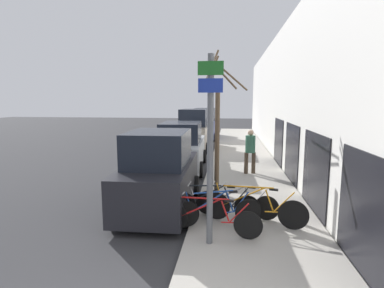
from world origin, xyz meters
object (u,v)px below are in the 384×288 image
object	(u,v)px
bicycle_3	(215,204)
street_tree	(218,129)
bicycle_0	(210,218)
pedestrian_near	(250,148)
parked_car_0	(160,174)
bicycle_2	(253,208)
bicycle_4	(236,203)
parked_car_1	(182,148)
parked_car_3	(206,125)
signpost	(210,147)
parked_car_2	(195,132)
bicycle_1	(217,211)

from	to	relation	value
bicycle_3	street_tree	bearing A→B (deg)	3.16
bicycle_0	pedestrian_near	world-z (taller)	pedestrian_near
parked_car_0	bicycle_2	bearing A→B (deg)	-25.08
pedestrian_near	parked_car_0	bearing A→B (deg)	-138.22
bicycle_4	bicycle_3	bearing A→B (deg)	114.70
bicycle_3	bicycle_4	distance (m)	0.57
parked_car_1	parked_car_3	bearing A→B (deg)	86.78
pedestrian_near	parked_car_1	bearing A→B (deg)	147.79
bicycle_0	parked_car_1	size ratio (longest dim) A/B	0.47
bicycle_3	signpost	bearing A→B (deg)	-179.29
bicycle_2	parked_car_1	size ratio (longest dim) A/B	0.51
parked_car_3	street_tree	xyz separation A→B (m)	(1.59, -14.81, 1.10)
bicycle_2	parked_car_2	distance (m)	11.97
bicycle_3	parked_car_0	distance (m)	1.93
signpost	parked_car_3	distance (m)	18.41
parked_car_2	bicycle_2	bearing A→B (deg)	-74.11
bicycle_2	parked_car_1	bearing A→B (deg)	36.33
parked_car_3	street_tree	size ratio (longest dim) A/B	0.97
bicycle_3	parked_car_0	xyz separation A→B (m)	(-1.63, 0.91, 0.49)
parked_car_1	bicycle_2	bearing A→B (deg)	-68.22
pedestrian_near	bicycle_3	bearing A→B (deg)	-116.88
signpost	street_tree	xyz separation A→B (m)	(0.01, 3.51, 0.04)
bicycle_0	parked_car_2	distance (m)	12.46
bicycle_0	street_tree	distance (m)	3.53
bicycle_0	street_tree	world-z (taller)	street_tree
bicycle_0	street_tree	xyz separation A→B (m)	(0.02, 3.09, 1.71)
street_tree	bicycle_0	bearing A→B (deg)	-90.40
bicycle_4	parked_car_2	size ratio (longest dim) A/B	0.50
bicycle_0	bicycle_3	world-z (taller)	bicycle_3
parked_car_0	street_tree	size ratio (longest dim) A/B	0.92
bicycle_2	bicycle_0	bearing A→B (deg)	137.38
parked_car_2	street_tree	xyz separation A→B (m)	(1.82, -9.23, 1.07)
bicycle_2	parked_car_0	size ratio (longest dim) A/B	0.60
bicycle_2	parked_car_1	world-z (taller)	parked_car_1
bicycle_4	street_tree	size ratio (longest dim) A/B	0.47
parked_car_2	street_tree	world-z (taller)	street_tree
parked_car_2	pedestrian_near	size ratio (longest dim) A/B	2.35
parked_car_1	bicycle_4	bearing A→B (deg)	-70.09
bicycle_1	parked_car_0	bearing A→B (deg)	38.97
parked_car_3	parked_car_2	bearing A→B (deg)	-89.69
parked_car_0	pedestrian_near	bearing A→B (deg)	54.09
bicycle_3	parked_car_2	xyz separation A→B (m)	(-1.85, 11.39, 0.63)
bicycle_0	parked_car_2	size ratio (longest dim) A/B	0.54
parked_car_2	parked_car_3	size ratio (longest dim) A/B	0.97
bicycle_0	parked_car_1	bearing A→B (deg)	23.37
bicycle_1	bicycle_4	size ratio (longest dim) A/B	0.99
bicycle_1	bicycle_4	distance (m)	0.76
bicycle_3	bicycle_4	xyz separation A→B (m)	(0.54, 0.16, -0.01)
parked_car_2	signpost	bearing A→B (deg)	-79.53
parked_car_1	parked_car_3	xyz separation A→B (m)	(0.20, 10.98, 0.15)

